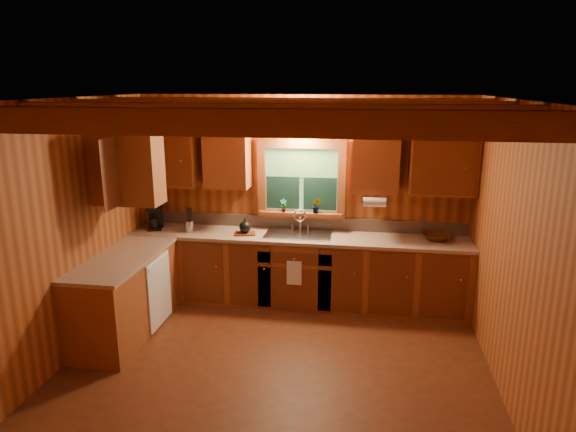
% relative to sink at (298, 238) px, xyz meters
% --- Properties ---
extents(room, '(4.20, 4.20, 4.20)m').
position_rel_sink_xyz_m(room, '(0.00, -1.60, 0.44)').
color(room, '#5C2C16').
rests_on(room, ground).
extents(ceiling_beams, '(4.20, 2.54, 0.18)m').
position_rel_sink_xyz_m(ceiling_beams, '(0.00, -1.60, 1.63)').
color(ceiling_beams, brown).
rests_on(ceiling_beams, room).
extents(base_cabinets, '(4.20, 2.22, 0.86)m').
position_rel_sink_xyz_m(base_cabinets, '(-0.49, -0.32, -0.43)').
color(base_cabinets, brown).
rests_on(base_cabinets, ground).
extents(countertop, '(4.20, 2.24, 0.04)m').
position_rel_sink_xyz_m(countertop, '(-0.48, -0.31, 0.02)').
color(countertop, tan).
rests_on(countertop, base_cabinets).
extents(backsplash, '(4.20, 0.02, 0.16)m').
position_rel_sink_xyz_m(backsplash, '(0.00, 0.28, 0.12)').
color(backsplash, tan).
rests_on(backsplash, room).
extents(dishwasher_panel, '(0.02, 0.60, 0.80)m').
position_rel_sink_xyz_m(dishwasher_panel, '(-1.47, -0.92, -0.43)').
color(dishwasher_panel, white).
rests_on(dishwasher_panel, base_cabinets).
extents(upper_cabinets, '(4.19, 1.77, 0.78)m').
position_rel_sink_xyz_m(upper_cabinets, '(-0.56, -0.18, 0.98)').
color(upper_cabinets, brown).
rests_on(upper_cabinets, room).
extents(window, '(1.12, 0.08, 1.00)m').
position_rel_sink_xyz_m(window, '(0.00, 0.26, 0.67)').
color(window, brown).
rests_on(window, room).
extents(window_sill, '(1.06, 0.14, 0.04)m').
position_rel_sink_xyz_m(window_sill, '(0.00, 0.22, 0.26)').
color(window_sill, brown).
rests_on(window_sill, room).
extents(wall_sconce, '(0.45, 0.21, 0.17)m').
position_rel_sink_xyz_m(wall_sconce, '(0.00, 0.14, 1.31)').
color(wall_sconce, black).
rests_on(wall_sconce, room).
extents(paper_towel_roll, '(0.27, 0.11, 0.11)m').
position_rel_sink_xyz_m(paper_towel_roll, '(0.92, -0.07, 0.51)').
color(paper_towel_roll, white).
rests_on(paper_towel_roll, upper_cabinets).
extents(dish_towel, '(0.18, 0.01, 0.30)m').
position_rel_sink_xyz_m(dish_towel, '(0.00, -0.34, -0.34)').
color(dish_towel, white).
rests_on(dish_towel, base_cabinets).
extents(sink, '(0.82, 0.48, 0.43)m').
position_rel_sink_xyz_m(sink, '(0.00, 0.00, 0.00)').
color(sink, silver).
rests_on(sink, countertop).
extents(coffee_maker, '(0.17, 0.22, 0.30)m').
position_rel_sink_xyz_m(coffee_maker, '(-1.87, -0.02, 0.19)').
color(coffee_maker, black).
rests_on(coffee_maker, countertop).
extents(utensil_crock, '(0.11, 0.11, 0.32)m').
position_rel_sink_xyz_m(utensil_crock, '(-1.39, -0.08, 0.12)').
color(utensil_crock, silver).
rests_on(utensil_crock, countertop).
extents(cutting_board, '(0.29, 0.23, 0.02)m').
position_rel_sink_xyz_m(cutting_board, '(-0.66, -0.09, 0.06)').
color(cutting_board, '#622D15').
rests_on(cutting_board, countertop).
extents(teakettle, '(0.15, 0.15, 0.19)m').
position_rel_sink_xyz_m(teakettle, '(-0.66, -0.09, 0.14)').
color(teakettle, black).
rests_on(teakettle, cutting_board).
extents(wicker_basket, '(0.37, 0.37, 0.08)m').
position_rel_sink_xyz_m(wicker_basket, '(1.68, 0.06, 0.09)').
color(wicker_basket, '#48230C').
rests_on(wicker_basket, countertop).
extents(potted_plant_left, '(0.10, 0.08, 0.17)m').
position_rel_sink_xyz_m(potted_plant_left, '(-0.22, 0.18, 0.37)').
color(potted_plant_left, '#622D15').
rests_on(potted_plant_left, window_sill).
extents(potted_plant_right, '(0.12, 0.11, 0.20)m').
position_rel_sink_xyz_m(potted_plant_right, '(0.20, 0.19, 0.38)').
color(potted_plant_right, '#622D15').
rests_on(potted_plant_right, window_sill).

